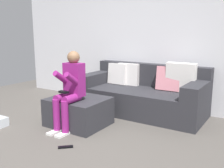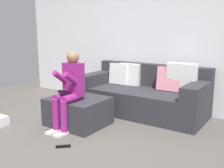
{
  "view_description": "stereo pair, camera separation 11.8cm",
  "coord_description": "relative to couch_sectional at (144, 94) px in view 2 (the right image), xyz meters",
  "views": [
    {
      "loc": [
        2.13,
        -1.97,
        1.38
      ],
      "look_at": [
        -0.02,
        1.41,
        0.57
      ],
      "focal_mm": 41.46,
      "sensor_mm": 36.0,
      "label": 1
    },
    {
      "loc": [
        2.23,
        -1.9,
        1.38
      ],
      "look_at": [
        -0.02,
        1.41,
        0.57
      ],
      "focal_mm": 41.46,
      "sensor_mm": 36.0,
      "label": 2
    }
  ],
  "objects": [
    {
      "name": "couch_sectional",
      "position": [
        0.0,
        0.0,
        0.0
      ],
      "size": [
        2.11,
        0.94,
        0.89
      ],
      "color": "#2D2D33",
      "rests_on": "ground_plane"
    },
    {
      "name": "wall_back",
      "position": [
        -0.26,
        0.45,
        0.89
      ],
      "size": [
        5.8,
        0.1,
        2.42
      ],
      "primitive_type": "cube",
      "color": "silver",
      "rests_on": "ground_plane"
    },
    {
      "name": "ground_plane",
      "position": [
        -0.26,
        -1.99,
        -0.33
      ],
      "size": [
        7.54,
        7.54,
        0.0
      ],
      "primitive_type": "plane",
      "color": "#544F49"
    },
    {
      "name": "ottoman",
      "position": [
        -0.55,
        -1.09,
        -0.12
      ],
      "size": [
        0.83,
        0.71,
        0.41
      ],
      "primitive_type": "cube",
      "color": "#2D2D33",
      "rests_on": "ground_plane"
    },
    {
      "name": "remote_near_ottoman",
      "position": [
        -0.17,
        -1.8,
        -0.31
      ],
      "size": [
        0.16,
        0.16,
        0.02
      ],
      "primitive_type": "cube",
      "rotation": [
        0.0,
        0.0,
        0.76
      ],
      "color": "black",
      "rests_on": "ground_plane"
    },
    {
      "name": "person_seated",
      "position": [
        -0.54,
        -1.27,
        0.29
      ],
      "size": [
        0.28,
        0.56,
        1.12
      ],
      "color": "#8C1E72",
      "rests_on": "ground_plane"
    }
  ]
}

